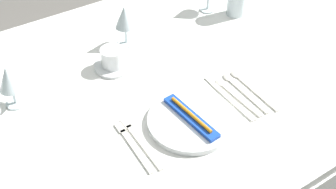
{
  "coord_description": "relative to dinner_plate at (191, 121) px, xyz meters",
  "views": [
    {
      "loc": [
        -0.54,
        -0.9,
        1.63
      ],
      "look_at": [
        -0.01,
        -0.1,
        0.76
      ],
      "focal_mm": 45.89,
      "sensor_mm": 36.0,
      "label": 1
    }
  ],
  "objects": [
    {
      "name": "toothbrush_package",
      "position": [
        0.0,
        0.0,
        0.02
      ],
      "size": [
        0.05,
        0.21,
        0.02
      ],
      "color": "blue",
      "rests_on": "dinner_plate"
    },
    {
      "name": "spoon_tea",
      "position": [
        0.25,
        0.03,
        -0.01
      ],
      "size": [
        0.03,
        0.22,
        0.01
      ],
      "color": "beige",
      "rests_on": "dining_table"
    },
    {
      "name": "spoon_soup",
      "position": [
        0.18,
        0.04,
        -0.01
      ],
      "size": [
        0.03,
        0.21,
        0.01
      ],
      "color": "beige",
      "rests_on": "dining_table"
    },
    {
      "name": "coffee_cup_left",
      "position": [
        -0.06,
        0.35,
        0.03
      ],
      "size": [
        0.1,
        0.08,
        0.06
      ],
      "color": "white",
      "rests_on": "saucer_left"
    },
    {
      "name": "wine_glass_right",
      "position": [
        -0.39,
        0.35,
        0.09
      ],
      "size": [
        0.07,
        0.07,
        0.14
      ],
      "color": "silver",
      "rests_on": "dining_table"
    },
    {
      "name": "dinner_knife",
      "position": [
        0.16,
        0.02,
        -0.01
      ],
      "size": [
        0.02,
        0.23,
        0.0
      ],
      "color": "beige",
      "rests_on": "dining_table"
    },
    {
      "name": "saucer_left",
      "position": [
        -0.07,
        0.35,
        -0.0
      ],
      "size": [
        0.13,
        0.13,
        0.01
      ],
      "primitive_type": "cylinder",
      "color": "white",
      "rests_on": "dining_table"
    },
    {
      "name": "dinner_plate",
      "position": [
        0.0,
        0.0,
        0.0
      ],
      "size": [
        0.25,
        0.25,
        0.02
      ],
      "primitive_type": "cylinder",
      "color": "white",
      "rests_on": "dining_table"
    },
    {
      "name": "wine_glass_left",
      "position": [
        0.04,
        0.45,
        0.09
      ],
      "size": [
        0.07,
        0.07,
        0.15
      ],
      "color": "silver",
      "rests_on": "dining_table"
    },
    {
      "name": "fork_outer",
      "position": [
        -0.16,
        0.02,
        -0.01
      ],
      "size": [
        0.02,
        0.22,
        0.0
      ],
      "color": "beige",
      "rests_on": "dining_table"
    },
    {
      "name": "dining_table",
      "position": [
        0.01,
        0.22,
        -0.09
      ],
      "size": [
        1.8,
        1.11,
        0.74
      ],
      "color": "white",
      "rests_on": "ground"
    },
    {
      "name": "spoon_dessert",
      "position": [
        0.22,
        0.04,
        -0.01
      ],
      "size": [
        0.03,
        0.21,
        0.01
      ],
      "color": "beige",
      "rests_on": "dining_table"
    },
    {
      "name": "drink_tumbler",
      "position": [
        0.49,
        0.39,
        0.05
      ],
      "size": [
        0.07,
        0.07,
        0.13
      ],
      "color": "silver",
      "rests_on": "dining_table"
    },
    {
      "name": "fork_inner",
      "position": [
        -0.18,
        0.02,
        -0.01
      ],
      "size": [
        0.03,
        0.21,
        0.0
      ],
      "color": "beige",
      "rests_on": "dining_table"
    }
  ]
}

